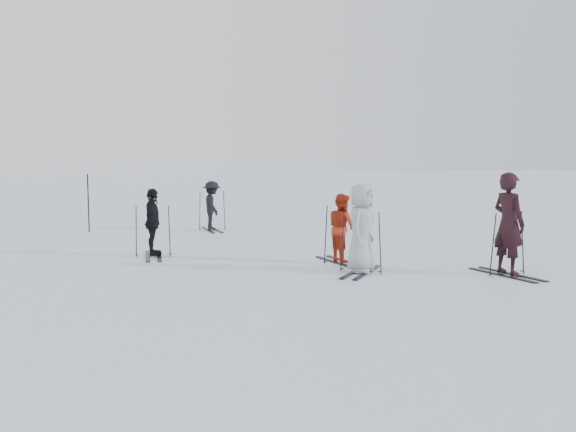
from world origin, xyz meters
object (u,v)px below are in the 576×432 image
at_px(skier_near_dark, 509,225).
at_px(skier_uphill_left, 153,223).
at_px(skier_red, 342,229).
at_px(skier_uphill_far, 212,206).
at_px(skier_grey, 361,229).
at_px(piste_marker, 88,203).

distance_m(skier_near_dark, skier_uphill_left, 7.81).
bearing_deg(skier_red, skier_uphill_left, 53.59).
xyz_separation_m(skier_near_dark, skier_uphill_far, (-3.58, 9.26, -0.25)).
xyz_separation_m(skier_red, skier_grey, (-0.16, -1.20, 0.14)).
relative_size(skier_uphill_left, piste_marker, 0.88).
bearing_deg(piste_marker, skier_red, -58.06).
relative_size(skier_grey, skier_uphill_far, 1.18).
bearing_deg(skier_uphill_far, skier_near_dark, -156.34).
distance_m(skier_near_dark, skier_grey, 2.87).
distance_m(skier_grey, skier_uphill_left, 5.02).
bearing_deg(skier_uphill_left, piste_marker, 19.84).
xyz_separation_m(skier_near_dark, skier_red, (-2.40, 2.49, -0.25)).
bearing_deg(skier_uphill_far, skier_uphill_left, 152.61).
bearing_deg(skier_grey, skier_uphill_left, 89.28).
distance_m(skier_near_dark, piste_marker, 12.45).
height_order(skier_grey, piste_marker, same).
xyz_separation_m(skier_uphill_left, piste_marker, (-1.06, 5.34, 0.11)).
height_order(skier_near_dark, skier_uphill_far, skier_near_dark).
xyz_separation_m(skier_uphill_far, piste_marker, (-3.61, 0.90, 0.13)).
bearing_deg(skier_grey, skier_uphill_far, 51.28).
xyz_separation_m(skier_red, skier_uphill_far, (-1.18, 6.77, 0.01)).
height_order(skier_near_dark, skier_uphill_left, skier_near_dark).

